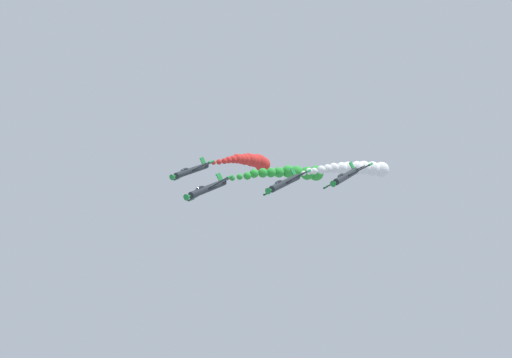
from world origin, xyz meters
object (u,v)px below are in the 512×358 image
airplane_lead (207,189)px  airplane_left_outer (346,176)px  airplane_left_inner (284,183)px  airplane_right_inner (191,171)px

airplane_lead → airplane_left_outer: bearing=-140.2°
airplane_left_inner → airplane_right_inner: 19.22m
airplane_left_inner → airplane_right_inner: (19.22, -0.06, -0.37)m
airplane_lead → airplane_left_outer: 23.12m
airplane_left_inner → airplane_left_outer: 10.50m
airplane_lead → airplane_left_inner: size_ratio=1.00×
airplane_left_inner → airplane_left_outer: airplane_left_outer is taller
airplane_left_outer → airplane_lead: bearing=39.8°
airplane_lead → airplane_left_inner: bearing=-141.1°
airplane_left_inner → airplane_right_inner: airplane_left_inner is taller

